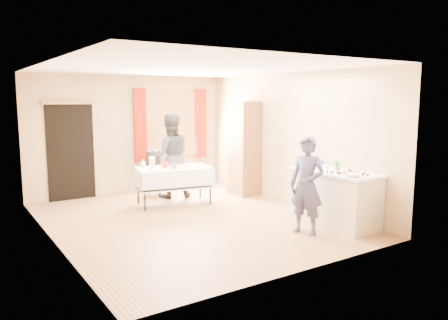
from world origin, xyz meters
TOP-DOWN VIEW (x-y plane):
  - floor at (0.00, 0.00)m, footprint 4.50×5.50m
  - ceiling at (0.00, 0.00)m, footprint 4.50×5.50m
  - wall_back at (0.00, 2.76)m, footprint 4.50×0.02m
  - wall_front at (0.00, -2.76)m, footprint 4.50×0.02m
  - wall_left at (-2.26, 0.00)m, footprint 0.02×5.50m
  - wall_right at (2.26, 0.00)m, footprint 0.02×5.50m
  - window_frame at (1.00, 2.72)m, footprint 1.32×0.06m
  - window_pane at (1.00, 2.71)m, footprint 1.20×0.02m
  - curtain_left at (0.22, 2.67)m, footprint 0.28×0.06m
  - curtain_right at (1.78, 2.67)m, footprint 0.28×0.06m
  - doorway at (-1.30, 2.73)m, footprint 0.95×0.04m
  - door_lintel at (-1.30, 2.70)m, footprint 1.05×0.06m
  - cabinet at (1.99, 1.16)m, footprint 0.50×0.60m
  - counter at (1.89, -1.55)m, footprint 0.73×1.54m
  - party_table at (0.29, 1.18)m, footprint 1.59×1.01m
  - chair at (0.42, 2.18)m, footprint 0.50×0.50m
  - girl at (1.15, -1.65)m, footprint 0.80×0.74m
  - woman at (0.52, 1.80)m, footprint 1.26×1.18m
  - soda_can at (2.10, -1.40)m, footprint 0.07×0.07m
  - mixing_bowl at (1.69, -2.08)m, footprint 0.39×0.39m
  - foam_block at (1.84, -0.91)m, footprint 0.18×0.15m
  - blue_basket at (2.08, -0.84)m, footprint 0.31×0.22m
  - pitcher at (-0.18, 1.16)m, footprint 0.12×0.12m
  - cup_red at (0.12, 1.25)m, footprint 0.18×0.18m
  - cup_rainbow at (0.22, 1.02)m, footprint 0.20×0.20m
  - small_bowl at (0.60, 1.19)m, footprint 0.16×0.16m
  - pastry_tray at (0.78, 0.96)m, footprint 0.34×0.31m
  - bottle at (-0.24, 1.47)m, footprint 0.10×0.10m
  - cake_balls at (1.84, -1.69)m, footprint 0.47×1.11m

SIDE VIEW (x-z plane):
  - floor at x=0.00m, z-range -0.02..0.00m
  - chair at x=0.42m, z-range -0.19..0.77m
  - party_table at x=0.29m, z-range 0.07..0.82m
  - counter at x=1.89m, z-range 0.00..0.91m
  - pastry_tray at x=0.78m, z-range 0.75..0.77m
  - girl at x=1.15m, z-range 0.00..1.53m
  - small_bowl at x=0.60m, z-range 0.75..0.80m
  - cup_red at x=0.12m, z-range 0.75..0.86m
  - cup_rainbow at x=0.22m, z-range 0.75..0.87m
  - bottle at x=-0.24m, z-range 0.75..0.92m
  - pitcher at x=-0.18m, z-range 0.75..0.97m
  - woman at x=0.52m, z-range 0.00..1.78m
  - cake_balls at x=1.84m, z-range 0.91..0.95m
  - mixing_bowl at x=1.69m, z-range 0.91..0.97m
  - foam_block at x=1.84m, z-range 0.91..0.99m
  - blue_basket at x=2.08m, z-range 0.91..0.99m
  - soda_can at x=2.10m, z-range 0.91..1.03m
  - doorway at x=-1.30m, z-range 0.00..2.00m
  - cabinet at x=1.99m, z-range 0.00..2.03m
  - wall_back at x=0.00m, z-range 0.00..2.60m
  - wall_front at x=0.00m, z-range 0.00..2.60m
  - wall_left at x=-2.26m, z-range 0.00..2.60m
  - wall_right at x=2.26m, z-range 0.00..2.60m
  - window_frame at x=1.00m, z-range 0.74..2.26m
  - window_pane at x=1.00m, z-range 0.80..2.20m
  - curtain_left at x=0.22m, z-range 0.67..2.33m
  - curtain_right at x=1.78m, z-range 0.67..2.33m
  - door_lintel at x=-1.30m, z-range 1.98..2.06m
  - ceiling at x=0.00m, z-range 2.60..2.62m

